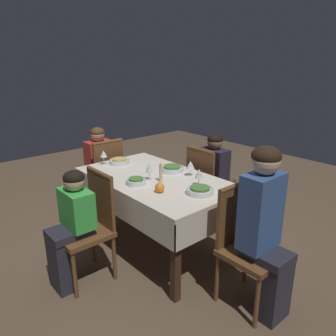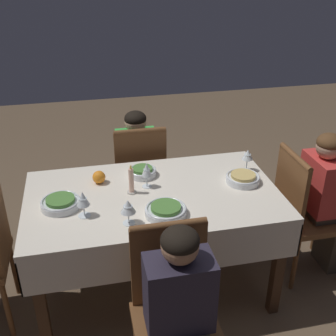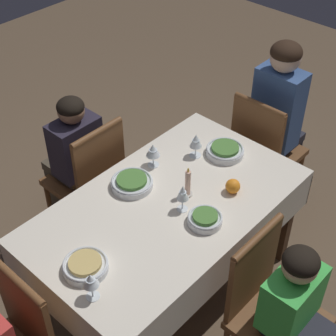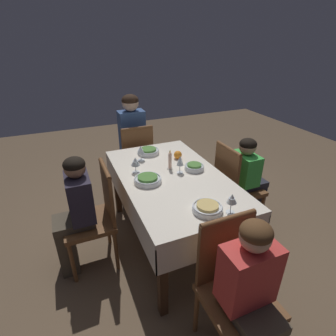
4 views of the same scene
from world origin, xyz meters
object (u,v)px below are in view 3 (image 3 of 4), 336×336
(bowl_north, at_px, (205,219))
(bowl_east, at_px, (85,265))
(wine_glass_west, at_px, (196,141))
(person_child_green, at_px, (300,322))
(wine_glass_east, at_px, (91,281))
(chair_south, at_px, (90,177))
(chair_north, at_px, (269,305))
(bowl_west, at_px, (225,150))
(candle_centerpiece, at_px, (188,185))
(person_adult_denim, at_px, (280,115))
(dining_table, at_px, (167,215))
(wine_glass_north, at_px, (183,193))
(wine_glass_south, at_px, (153,151))
(person_child_dark, at_px, (72,158))
(chair_west, at_px, (263,149))
(bowl_south, at_px, (132,182))
(orange_fruit, at_px, (233,186))

(bowl_north, relative_size, bowl_east, 0.84)
(wine_glass_west, xyz_separation_m, bowl_east, (0.98, 0.17, -0.08))
(person_child_green, xyz_separation_m, wine_glass_east, (0.63, -0.69, 0.31))
(chair_south, distance_m, chair_north, 1.35)
(bowl_west, relative_size, candle_centerpiece, 1.20)
(person_child_green, xyz_separation_m, bowl_north, (-0.04, -0.61, 0.23))
(person_adult_denim, relative_size, wine_glass_east, 8.17)
(bowl_west, height_order, bowl_north, same)
(dining_table, relative_size, bowl_east, 7.08)
(wine_glass_north, distance_m, bowl_east, 0.60)
(chair_north, height_order, wine_glass_south, chair_north)
(chair_south, bearing_deg, bowl_east, 49.24)
(dining_table, xyz_separation_m, bowl_north, (-0.02, 0.23, 0.12))
(wine_glass_north, relative_size, candle_centerpiece, 0.87)
(wine_glass_west, bearing_deg, chair_south, -54.18)
(wine_glass_south, relative_size, wine_glass_north, 0.89)
(chair_south, xyz_separation_m, candle_centerpiece, (-0.09, 0.71, 0.30))
(bowl_west, height_order, wine_glass_north, wine_glass_north)
(person_child_dark, bearing_deg, wine_glass_north, 89.64)
(dining_table, distance_m, chair_west, 1.00)
(bowl_south, height_order, orange_fruit, orange_fruit)
(chair_north, relative_size, bowl_east, 4.31)
(dining_table, xyz_separation_m, wine_glass_east, (0.65, 0.16, 0.20))
(person_child_dark, height_order, orange_fruit, person_child_dark)
(chair_north, xyz_separation_m, bowl_east, (0.56, -0.66, 0.26))
(chair_west, height_order, person_adult_denim, person_adult_denim)
(wine_glass_north, xyz_separation_m, bowl_east, (0.59, -0.07, -0.09))
(bowl_east, bearing_deg, bowl_west, -177.39)
(person_child_dark, distance_m, wine_glass_east, 1.23)
(person_adult_denim, bearing_deg, dining_table, 92.15)
(bowl_south, xyz_separation_m, wine_glass_east, (0.62, 0.39, 0.08))
(person_adult_denim, xyz_separation_m, orange_fruit, (0.84, 0.24, 0.07))
(chair_west, bearing_deg, person_child_dark, 50.50)
(person_child_green, height_order, bowl_north, person_child_green)
(wine_glass_west, bearing_deg, chair_west, 169.64)
(person_child_green, relative_size, orange_fruit, 12.06)
(chair_north, distance_m, wine_glass_east, 0.89)
(bowl_south, bearing_deg, chair_north, 91.00)
(person_adult_denim, relative_size, wine_glass_south, 8.48)
(bowl_west, xyz_separation_m, candle_centerpiece, (0.41, 0.07, 0.05))
(chair_south, xyz_separation_m, chair_north, (0.04, 1.35, 0.00))
(wine_glass_west, distance_m, orange_fruit, 0.37)
(wine_glass_south, bearing_deg, wine_glass_east, 27.27)
(chair_west, height_order, person_child_dark, person_child_dark)
(chair_west, xyz_separation_m, wine_glass_west, (0.59, -0.11, 0.33))
(bowl_east, bearing_deg, bowl_south, -155.23)
(bowl_east, bearing_deg, dining_table, -178.15)
(wine_glass_west, bearing_deg, person_child_green, 67.11)
(person_child_green, bearing_deg, bowl_north, 86.37)
(bowl_north, bearing_deg, person_child_dark, -90.10)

